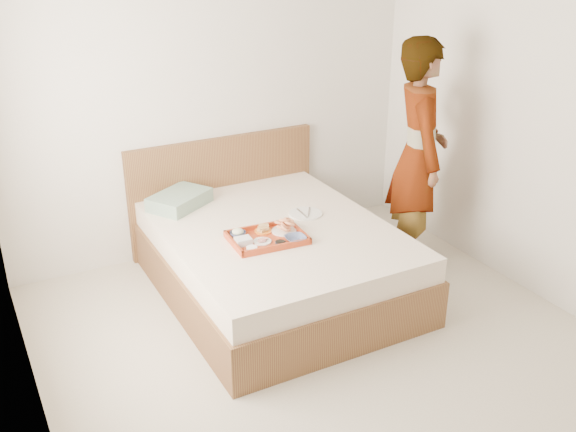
# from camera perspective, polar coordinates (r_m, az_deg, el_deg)

# --- Properties ---
(ground) EXTENTS (3.50, 4.00, 0.01)m
(ground) POSITION_cam_1_polar(r_m,az_deg,el_deg) (4.27, 4.76, -12.63)
(ground) COLOR beige
(ground) RESTS_ON ground
(wall_back) EXTENTS (3.50, 0.01, 2.60)m
(wall_back) POSITION_cam_1_polar(r_m,az_deg,el_deg) (5.36, -6.54, 10.42)
(wall_back) COLOR silver
(wall_back) RESTS_ON ground
(wall_left) EXTENTS (0.01, 4.00, 2.60)m
(wall_left) POSITION_cam_1_polar(r_m,az_deg,el_deg) (3.11, -22.67, -1.45)
(wall_left) COLOR silver
(wall_left) RESTS_ON ground
(wall_right) EXTENTS (0.01, 4.00, 2.60)m
(wall_right) POSITION_cam_1_polar(r_m,az_deg,el_deg) (4.80, 23.32, 7.06)
(wall_right) COLOR silver
(wall_right) RESTS_ON ground
(bed) EXTENTS (1.65, 2.00, 0.53)m
(bed) POSITION_cam_1_polar(r_m,az_deg,el_deg) (4.88, -1.08, -3.83)
(bed) COLOR brown
(bed) RESTS_ON ground
(headboard) EXTENTS (1.65, 0.06, 0.95)m
(headboard) POSITION_cam_1_polar(r_m,az_deg,el_deg) (5.59, -5.65, 2.17)
(headboard) COLOR brown
(headboard) RESTS_ON ground
(pillow) EXTENTS (0.56, 0.51, 0.11)m
(pillow) POSITION_cam_1_polar(r_m,az_deg,el_deg) (5.17, -9.44, 1.40)
(pillow) COLOR gray
(pillow) RESTS_ON bed
(tray) EXTENTS (0.54, 0.41, 0.05)m
(tray) POSITION_cam_1_polar(r_m,az_deg,el_deg) (4.56, -1.84, -1.88)
(tray) COLOR #AC2F12
(tray) RESTS_ON bed
(prawn_plate) EXTENTS (0.19, 0.19, 0.01)m
(prawn_plate) POSITION_cam_1_polar(r_m,az_deg,el_deg) (4.66, -0.35, -1.31)
(prawn_plate) COLOR white
(prawn_plate) RESTS_ON tray
(navy_bowl_big) EXTENTS (0.16, 0.16, 0.04)m
(navy_bowl_big) POSITION_cam_1_polar(r_m,az_deg,el_deg) (4.52, 0.65, -2.00)
(navy_bowl_big) COLOR #17274B
(navy_bowl_big) RESTS_ON tray
(sauce_dish) EXTENTS (0.08, 0.08, 0.03)m
(sauce_dish) POSITION_cam_1_polar(r_m,az_deg,el_deg) (4.46, -0.67, -2.42)
(sauce_dish) COLOR black
(sauce_dish) RESTS_ON tray
(meat_plate) EXTENTS (0.14, 0.14, 0.01)m
(meat_plate) POSITION_cam_1_polar(r_m,az_deg,el_deg) (4.51, -2.26, -2.24)
(meat_plate) COLOR white
(meat_plate) RESTS_ON tray
(bread_plate) EXTENTS (0.13, 0.13, 0.01)m
(bread_plate) POSITION_cam_1_polar(r_m,az_deg,el_deg) (4.66, -2.18, -1.32)
(bread_plate) COLOR orange
(bread_plate) RESTS_ON tray
(salad_bowl) EXTENTS (0.12, 0.12, 0.04)m
(salad_bowl) POSITION_cam_1_polar(r_m,az_deg,el_deg) (4.60, -4.40, -1.59)
(salad_bowl) COLOR #17274B
(salad_bowl) RESTS_ON tray
(plastic_tub) EXTENTS (0.11, 0.10, 0.05)m
(plastic_tub) POSITION_cam_1_polar(r_m,az_deg,el_deg) (4.48, -3.93, -2.20)
(plastic_tub) COLOR silver
(plastic_tub) RESTS_ON tray
(cheese_round) EXTENTS (0.08, 0.08, 0.03)m
(cheese_round) POSITION_cam_1_polar(r_m,az_deg,el_deg) (4.39, -3.18, -2.87)
(cheese_round) COLOR white
(cheese_round) RESTS_ON tray
(dinner_plate) EXTENTS (0.33, 0.33, 0.01)m
(dinner_plate) POSITION_cam_1_polar(r_m,az_deg,el_deg) (4.97, 1.54, 0.21)
(dinner_plate) COLOR white
(dinner_plate) RESTS_ON bed
(person) EXTENTS (0.68, 0.79, 1.83)m
(person) POSITION_cam_1_polar(r_m,az_deg,el_deg) (5.18, 11.31, 5.17)
(person) COLOR white
(person) RESTS_ON ground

